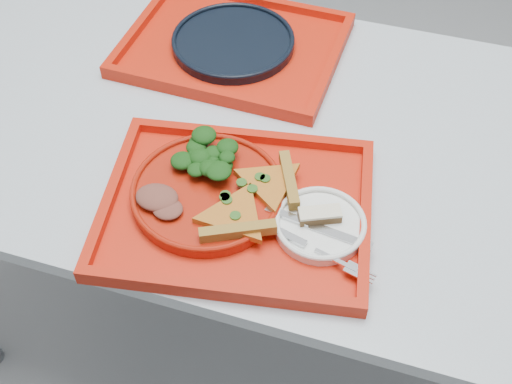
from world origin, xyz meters
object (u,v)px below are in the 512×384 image
at_px(tray_main, 236,210).
at_px(dessert_bar, 320,215).
at_px(navy_plate, 233,43).
at_px(dinner_plate, 208,193).
at_px(tray_far, 233,48).

height_order(tray_main, dessert_bar, dessert_bar).
bearing_deg(dessert_bar, navy_plate, 100.84).
relative_size(navy_plate, dessert_bar, 3.50).
relative_size(tray_main, dinner_plate, 1.73).
relative_size(tray_main, dessert_bar, 6.06).
height_order(dinner_plate, dessert_bar, dessert_bar).
xyz_separation_m(tray_far, dinner_plate, (0.09, -0.41, 0.02)).
bearing_deg(dinner_plate, tray_far, 102.57).
height_order(tray_main, tray_far, same).
bearing_deg(navy_plate, tray_main, -70.78).
height_order(dinner_plate, navy_plate, dinner_plate).
xyz_separation_m(dinner_plate, navy_plate, (-0.09, 0.41, -0.00)).
xyz_separation_m(dinner_plate, dessert_bar, (0.20, -0.00, 0.01)).
relative_size(tray_far, dinner_plate, 1.73).
bearing_deg(tray_main, dinner_plate, 160.46).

